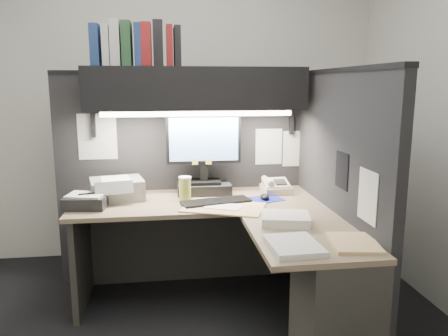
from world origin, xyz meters
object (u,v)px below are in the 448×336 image
at_px(coffee_cup, 185,189).
at_px(monitor, 204,163).
at_px(notebook_stack, 86,202).
at_px(overhead_shelf, 196,89).
at_px(telephone, 276,187).
at_px(printer, 117,189).
at_px(desk, 257,268).
at_px(keyboard, 216,202).

bearing_deg(coffee_cup, monitor, 48.23).
height_order(monitor, notebook_stack, monitor).
distance_m(overhead_shelf, telephone, 0.94).
xyz_separation_m(overhead_shelf, printer, (-0.58, -0.08, -0.70)).
distance_m(desk, printer, 1.16).
distance_m(monitor, telephone, 0.57).
bearing_deg(desk, keyboard, 113.65).
relative_size(keyboard, printer, 1.32).
relative_size(overhead_shelf, coffee_cup, 9.97).
xyz_separation_m(keyboard, notebook_stack, (-0.86, 0.02, 0.03)).
bearing_deg(desk, printer, 142.59).
bearing_deg(telephone, notebook_stack, -173.27).
distance_m(desk, telephone, 0.82).
bearing_deg(monitor, keyboard, -79.21).
bearing_deg(notebook_stack, desk, -24.09).
height_order(desk, telephone, telephone).
xyz_separation_m(telephone, coffee_cup, (-0.68, -0.12, 0.04)).
xyz_separation_m(coffee_cup, printer, (-0.48, 0.09, -0.01)).
distance_m(coffee_cup, notebook_stack, 0.67).
distance_m(desk, overhead_shelf, 1.33).
height_order(overhead_shelf, monitor, overhead_shelf).
bearing_deg(keyboard, coffee_cup, 134.58).
relative_size(desk, notebook_stack, 6.36).
bearing_deg(printer, desk, -49.41).
bearing_deg(coffee_cup, printer, 168.89).
bearing_deg(notebook_stack, keyboard, -1.63).
bearing_deg(notebook_stack, overhead_shelf, 20.36).
bearing_deg(telephone, desk, -114.93).
bearing_deg(printer, coffee_cup, -23.11).
distance_m(coffee_cup, printer, 0.49).
bearing_deg(printer, telephone, -10.81).
height_order(overhead_shelf, keyboard, overhead_shelf).
distance_m(keyboard, coffee_cup, 0.25).
relative_size(overhead_shelf, telephone, 7.33).
xyz_separation_m(keyboard, printer, (-0.68, 0.22, 0.06)).
bearing_deg(monitor, notebook_stack, -161.05).
xyz_separation_m(desk, telephone, (0.28, 0.69, 0.33)).
xyz_separation_m(monitor, notebook_stack, (-0.80, -0.27, -0.19)).
bearing_deg(monitor, coffee_cup, -131.47).
relative_size(overhead_shelf, monitor, 2.64).
height_order(desk, notebook_stack, notebook_stack).
height_order(telephone, printer, printer).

